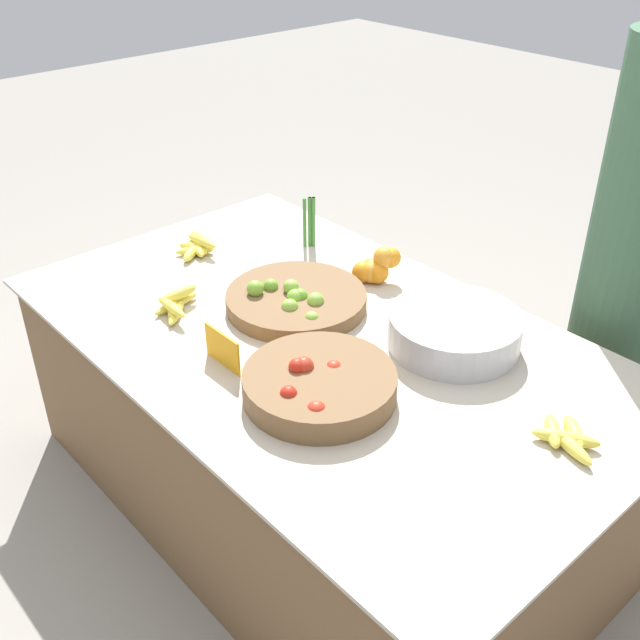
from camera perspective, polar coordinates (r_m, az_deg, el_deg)
ground_plane at (r=2.50m, az=0.00°, el=-13.33°), size 12.00×12.00×0.00m
market_table at (r=2.29m, az=0.00°, el=-7.76°), size 1.83×1.08×0.63m
lime_bowl at (r=2.22m, az=-1.87°, el=1.56°), size 0.42×0.42×0.09m
tomato_basket at (r=1.85m, az=-0.04°, el=-4.92°), size 0.38×0.38×0.10m
orange_pile at (r=2.36m, az=4.29°, el=4.05°), size 0.12×0.14×0.12m
metal_bowl at (r=2.07m, az=10.19°, el=-0.80°), size 0.36×0.36×0.10m
price_sign at (r=1.97m, az=-7.44°, el=-2.20°), size 0.14×0.01×0.10m
veg_bundle at (r=2.56m, az=-0.74°, el=7.47°), size 0.03×0.04×0.18m
banana_bunch_front_center at (r=1.82m, az=18.20°, el=-8.44°), size 0.18×0.14×0.04m
banana_bunch_front_left at (r=2.57m, az=-9.33°, el=5.58°), size 0.16×0.15×0.06m
banana_bunch_middle_right at (r=2.24m, az=-11.00°, el=1.16°), size 0.18×0.17×0.06m
vendor_person at (r=2.36m, az=22.60°, el=3.01°), size 0.29×0.29×1.57m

